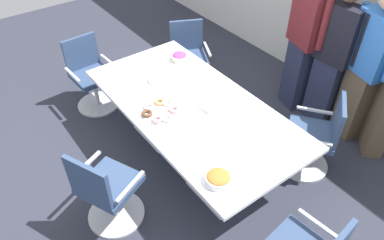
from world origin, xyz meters
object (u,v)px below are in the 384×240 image
person_standing_0 (305,37)px  office_chair_2 (189,60)px  conference_table (192,114)px  snack_bowl_pretzels (218,178)px  person_standing_1 (333,54)px  snack_bowl_candy_mix (180,57)px  napkin_pile (210,106)px  office_chair_1 (315,139)px  person_standing_2 (367,66)px  office_chair_4 (107,192)px  office_chair_3 (91,78)px  donut_platter (160,111)px  plate_stack (157,80)px

person_standing_0 → office_chair_2: bearing=52.9°
conference_table → snack_bowl_pretzels: (0.91, -0.42, 0.17)m
person_standing_1 → snack_bowl_candy_mix: bearing=48.4°
napkin_pile → snack_bowl_candy_mix: bearing=163.2°
office_chair_1 → person_standing_0: size_ratio=0.49×
person_standing_2 → person_standing_0: bearing=23.6°
office_chair_2 → snack_bowl_candy_mix: 0.69m
snack_bowl_candy_mix → conference_table: bearing=-26.8°
person_standing_0 → snack_bowl_pretzels: person_standing_0 is taller
office_chair_4 → person_standing_2: (0.54, 2.84, 0.52)m
office_chair_3 → napkin_pile: 1.83m
snack_bowl_pretzels → office_chair_2: bearing=149.5°
office_chair_1 → office_chair_2: same height
donut_platter → conference_table: bearing=74.6°
office_chair_1 → office_chair_2: size_ratio=1.00×
office_chair_4 → office_chair_3: bearing=135.5°
office_chair_4 → snack_bowl_pretzels: 1.05m
conference_table → office_chair_4: 1.13m
office_chair_4 → plate_stack: 1.34m
conference_table → napkin_pile: napkin_pile is taller
person_standing_0 → snack_bowl_candy_mix: (-0.75, -1.27, -0.18)m
office_chair_4 → napkin_pile: bearing=68.6°
office_chair_3 → snack_bowl_candy_mix: office_chair_3 is taller
person_standing_1 → napkin_pile: person_standing_1 is taller
person_standing_0 → donut_platter: (-0.07, -1.97, -0.20)m
person_standing_2 → snack_bowl_pretzels: (0.16, -2.17, -0.13)m
snack_bowl_candy_mix → donut_platter: size_ratio=0.51×
office_chair_4 → snack_bowl_pretzels: (0.71, 0.68, 0.39)m
person_standing_0 → snack_bowl_pretzels: size_ratio=8.55×
donut_platter → plate_stack: 0.54m
snack_bowl_candy_mix → donut_platter: 0.98m
person_standing_1 → plate_stack: (-0.93, -1.75, -0.14)m
office_chair_3 → donut_platter: 1.52m
donut_platter → napkin_pile: napkin_pile is taller
person_standing_1 → conference_table: bearing=77.0°
office_chair_3 → snack_bowl_pretzels: size_ratio=4.21×
snack_bowl_pretzels → conference_table: bearing=155.4°
office_chair_4 → donut_platter: (-0.29, 0.78, 0.36)m
conference_table → office_chair_2: bearing=145.4°
plate_stack → snack_bowl_candy_mix: bearing=114.2°
snack_bowl_pretzels → plate_stack: snack_bowl_pretzels is taller
office_chair_2 → snack_bowl_candy_mix: office_chair_2 is taller
conference_table → office_chair_1: office_chair_1 is taller
office_chair_3 → person_standing_1: person_standing_1 is taller
person_standing_2 → napkin_pile: 1.75m
office_chair_4 → napkin_pile: 1.26m
office_chair_4 → person_standing_2: 2.94m
person_standing_0 → plate_stack: (-0.55, -1.71, -0.21)m
office_chair_3 → snack_bowl_pretzels: bearing=87.2°
office_chair_4 → person_standing_2: bearing=55.1°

